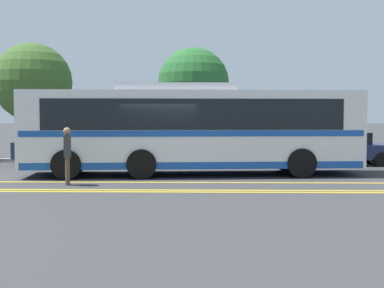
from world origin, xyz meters
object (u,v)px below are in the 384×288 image
object	(u,v)px
parked_car_3	(342,148)
tree_0	(193,83)
tree_1	(33,82)
parked_car_2	(206,148)
parked_car_1	(66,147)
pedestrian_0	(67,152)
transit_bus	(192,127)

from	to	relation	value
parked_car_3	tree_0	world-z (taller)	tree_0
tree_0	tree_1	size ratio (longest dim) A/B	0.94
parked_car_3	tree_0	xyz separation A→B (m)	(-6.39, 2.58, 2.92)
parked_car_2	parked_car_3	xyz separation A→B (m)	(5.77, 0.34, -0.04)
parked_car_1	parked_car_2	world-z (taller)	parked_car_1
pedestrian_0	tree_0	bearing A→B (deg)	143.74
parked_car_2	parked_car_3	size ratio (longest dim) A/B	1.02
tree_0	parked_car_2	bearing A→B (deg)	-78.06
transit_bus	parked_car_1	distance (m)	6.55
parked_car_3	pedestrian_0	bearing A→B (deg)	122.78
parked_car_2	tree_0	size ratio (longest dim) A/B	0.88
parked_car_3	tree_1	size ratio (longest dim) A/B	0.81
transit_bus	tree_1	bearing A→B (deg)	-136.74
transit_bus	tree_1	xyz separation A→B (m)	(-7.98, 7.08, 2.04)
parked_car_2	tree_0	distance (m)	4.15
tree_1	parked_car_2	bearing A→B (deg)	-22.46
transit_bus	pedestrian_0	xyz separation A→B (m)	(-3.72, -2.89, -0.69)
transit_bus	parked_car_1	world-z (taller)	transit_bus
pedestrian_0	tree_1	distance (m)	11.18
parked_car_1	parked_car_3	distance (m)	11.75
transit_bus	parked_car_3	distance (m)	7.48
parked_car_3	tree_0	bearing A→B (deg)	66.67
parked_car_2	tree_1	bearing A→B (deg)	-109.13
transit_bus	tree_0	bearing A→B (deg)	175.55
transit_bus	parked_car_3	world-z (taller)	transit_bus
transit_bus	tree_0	size ratio (longest dim) A/B	2.29
pedestrian_0	tree_1	xyz separation A→B (m)	(-4.26, 9.97, 2.72)
pedestrian_0	parked_car_3	bearing A→B (deg)	109.05
transit_bus	pedestrian_0	distance (m)	4.76
parked_car_2	pedestrian_0	distance (m)	7.73
transit_bus	pedestrian_0	size ratio (longest dim) A/B	6.95
parked_car_1	tree_0	size ratio (longest dim) A/B	0.80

